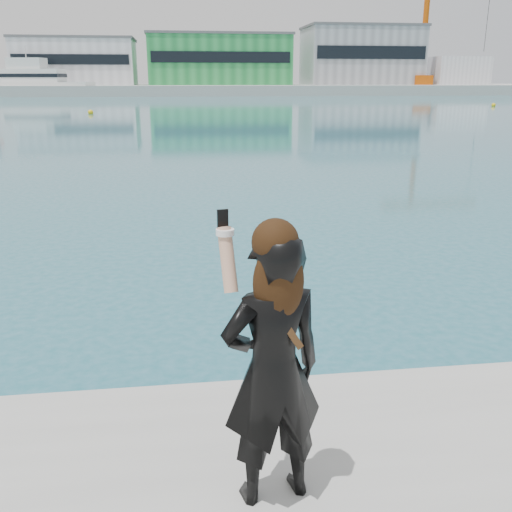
{
  "coord_description": "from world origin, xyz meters",
  "views": [
    {
      "loc": [
        -1.24,
        -3.14,
        3.16
      ],
      "look_at": [
        -0.78,
        0.35,
        2.06
      ],
      "focal_mm": 40.0,
      "sensor_mm": 36.0,
      "label": 1
    }
  ],
  "objects": [
    {
      "name": "far_quay",
      "position": [
        0.0,
        130.0,
        1.0
      ],
      "size": [
        320.0,
        40.0,
        2.0
      ],
      "primitive_type": "cube",
      "color": "#9E9E99",
      "rests_on": "ground"
    },
    {
      "name": "warehouse_white",
      "position": [
        -22.0,
        127.98,
        6.76
      ],
      "size": [
        24.48,
        15.35,
        9.5
      ],
      "color": "silver",
      "rests_on": "far_quay"
    },
    {
      "name": "warehouse_green",
      "position": [
        8.0,
        127.98,
        7.26
      ],
      "size": [
        30.6,
        16.36,
        10.5
      ],
      "color": "#21843B",
      "rests_on": "far_quay"
    },
    {
      "name": "warehouse_grey_right",
      "position": [
        40.0,
        127.98,
        8.26
      ],
      "size": [
        25.5,
        15.35,
        12.5
      ],
      "color": "gray",
      "rests_on": "far_quay"
    },
    {
      "name": "ancillary_shed",
      "position": [
        62.0,
        126.0,
        5.0
      ],
      "size": [
        12.0,
        10.0,
        6.0
      ],
      "primitive_type": "cube",
      "color": "silver",
      "rests_on": "far_quay"
    },
    {
      "name": "dock_crane",
      "position": [
        53.2,
        122.0,
        15.07
      ],
      "size": [
        23.0,
        4.0,
        24.0
      ],
      "color": "#D4550C",
      "rests_on": "far_quay"
    },
    {
      "name": "flagpole_right",
      "position": [
        22.09,
        121.0,
        6.54
      ],
      "size": [
        1.28,
        0.16,
        8.0
      ],
      "color": "silver",
      "rests_on": "far_quay"
    },
    {
      "name": "motor_yacht",
      "position": [
        -27.7,
        115.07,
        2.59
      ],
      "size": [
        20.48,
        9.46,
        9.23
      ],
      "rotation": [
        0.0,
        0.0,
        -0.21
      ],
      "color": "silver",
      "rests_on": "ground"
    },
    {
      "name": "buoy_near",
      "position": [
        36.89,
        64.04,
        0.0
      ],
      "size": [
        0.5,
        0.5,
        0.5
      ],
      "primitive_type": "sphere",
      "color": "yellow",
      "rests_on": "ground"
    },
    {
      "name": "buoy_extra",
      "position": [
        -9.49,
        54.25,
        0.0
      ],
      "size": [
        0.5,
        0.5,
        0.5
      ],
      "primitive_type": "sphere",
      "color": "yellow",
      "rests_on": "ground"
    },
    {
      "name": "woman",
      "position": [
        -0.78,
        -0.36,
        1.66
      ],
      "size": [
        0.66,
        0.5,
        1.71
      ],
      "rotation": [
        0.0,
        0.0,
        3.35
      ],
      "color": "black",
      "rests_on": "near_quay"
    }
  ]
}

